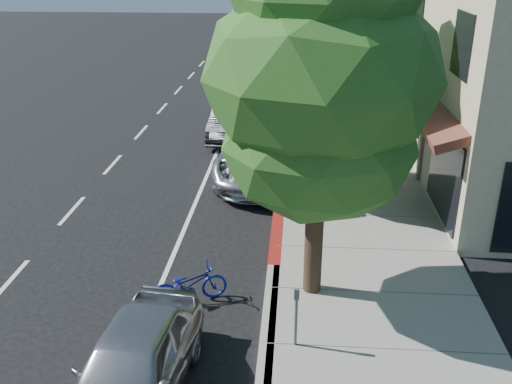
# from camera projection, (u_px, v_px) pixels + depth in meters

# --- Properties ---
(ground) EXTENTS (120.00, 120.00, 0.00)m
(ground) POSITION_uv_depth(u_px,v_px,m) (276.00, 250.00, 14.82)
(ground) COLOR black
(ground) RESTS_ON ground
(sidewalk) EXTENTS (4.60, 56.00, 0.15)m
(sidewalk) POSITION_uv_depth(u_px,v_px,m) (344.00, 150.00, 21.98)
(sidewalk) COLOR gray
(sidewalk) RESTS_ON ground
(curb) EXTENTS (0.30, 56.00, 0.15)m
(curb) POSITION_uv_depth(u_px,v_px,m) (284.00, 149.00, 22.13)
(curb) COLOR #9E998E
(curb) RESTS_ON ground
(curb_red_segment) EXTENTS (0.32, 4.00, 0.15)m
(curb_red_segment) POSITION_uv_depth(u_px,v_px,m) (277.00, 230.00, 15.71)
(curb_red_segment) COLOR maroon
(curb_red_segment) RESTS_ON ground
(storefront_building) EXTENTS (10.00, 36.00, 7.00)m
(storefront_building) POSITION_uv_depth(u_px,v_px,m) (478.00, 28.00, 29.31)
(storefront_building) COLOR beige
(storefront_building) RESTS_ON ground
(street_tree_0) EXTENTS (4.70, 4.70, 7.83)m
(street_tree_0) POSITION_uv_depth(u_px,v_px,m) (321.00, 82.00, 11.03)
(street_tree_0) COLOR black
(street_tree_0) RESTS_ON ground
(street_tree_1) EXTENTS (5.34, 5.34, 7.94)m
(street_tree_1) POSITION_uv_depth(u_px,v_px,m) (315.00, 40.00, 16.55)
(street_tree_1) COLOR black
(street_tree_1) RESTS_ON ground
(street_tree_2) EXTENTS (4.32, 4.32, 7.33)m
(street_tree_2) POSITION_uv_depth(u_px,v_px,m) (311.00, 24.00, 22.15)
(street_tree_2) COLOR black
(street_tree_2) RESTS_ON ground
(street_tree_3) EXTENTS (5.10, 5.10, 7.29)m
(street_tree_3) POSITION_uv_depth(u_px,v_px,m) (309.00, 13.00, 27.74)
(street_tree_3) COLOR black
(street_tree_3) RESTS_ON ground
(cyclist) EXTENTS (0.51, 0.74, 1.96)m
(cyclist) POSITION_uv_depth(u_px,v_px,m) (288.00, 182.00, 16.58)
(cyclist) COLOR white
(cyclist) RESTS_ON ground
(bicycle) EXTENTS (1.81, 1.24, 0.90)m
(bicycle) POSITION_uv_depth(u_px,v_px,m) (189.00, 284.00, 12.49)
(bicycle) COLOR #161C97
(bicycle) RESTS_ON ground
(silver_suv) EXTENTS (3.36, 6.82, 1.86)m
(silver_suv) POSITION_uv_depth(u_px,v_px,m) (268.00, 148.00, 19.54)
(silver_suv) COLOR silver
(silver_suv) RESTS_ON ground
(dark_sedan) EXTENTS (1.67, 4.63, 1.52)m
(dark_sedan) POSITION_uv_depth(u_px,v_px,m) (233.00, 118.00, 23.64)
(dark_sedan) COLOR #232528
(dark_sedan) RESTS_ON ground
(white_pickup) EXTENTS (2.44, 5.85, 1.69)m
(white_pickup) POSITION_uv_depth(u_px,v_px,m) (264.00, 83.00, 29.57)
(white_pickup) COLOR silver
(white_pickup) RESTS_ON ground
(dark_suv_far) EXTENTS (2.24, 5.38, 1.82)m
(dark_suv_far) POSITION_uv_depth(u_px,v_px,m) (282.00, 64.00, 34.23)
(dark_suv_far) COLOR black
(dark_suv_far) RESTS_ON ground
(near_car_a) EXTENTS (2.08, 4.28, 1.41)m
(near_car_a) POSITION_uv_depth(u_px,v_px,m) (133.00, 366.00, 9.65)
(near_car_a) COLOR #AEAEB3
(near_car_a) RESTS_ON ground
(pedestrian) EXTENTS (1.13, 1.06, 1.85)m
(pedestrian) POSITION_uv_depth(u_px,v_px,m) (375.00, 105.00, 24.41)
(pedestrian) COLOR black
(pedestrian) RESTS_ON sidewalk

